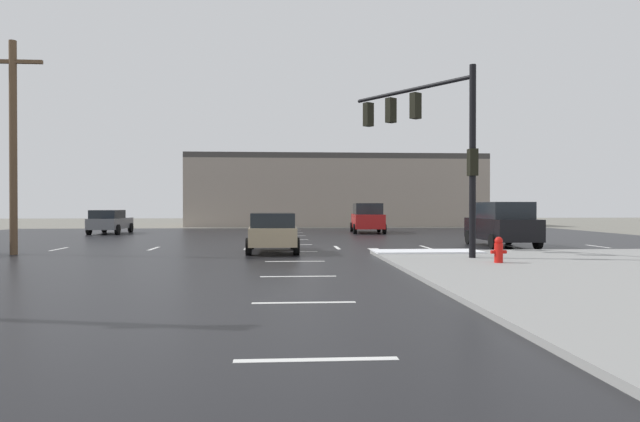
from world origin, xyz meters
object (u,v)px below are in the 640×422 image
object	(u,v)px
traffic_signal_mast	(431,131)
sedan_grey	(110,221)
suv_red	(367,217)
fire_hydrant	(499,250)
suv_black	(501,223)
utility_pole_mid	(13,143)
sedan_tan	(272,231)

from	to	relation	value
traffic_signal_mast	sedan_grey	xyz separation A→B (m)	(-16.83, 18.25, -3.74)
traffic_signal_mast	suv_red	size ratio (longest dim) A/B	1.31
fire_hydrant	suv_black	world-z (taller)	suv_black
suv_black	utility_pole_mid	size ratio (longest dim) A/B	0.60
traffic_signal_mast	sedan_grey	bearing A→B (deg)	8.22
fire_hydrant	utility_pole_mid	size ratio (longest dim) A/B	0.10
traffic_signal_mast	sedan_tan	world-z (taller)	traffic_signal_mast
traffic_signal_mast	utility_pole_mid	size ratio (longest dim) A/B	0.79
fire_hydrant	suv_black	distance (m)	8.91
suv_black	suv_red	xyz separation A→B (m)	(-4.13, 13.40, 0.00)
suv_black	utility_pole_mid	bearing A→B (deg)	99.11
traffic_signal_mast	utility_pole_mid	world-z (taller)	utility_pole_mid
sedan_tan	utility_pole_mid	bearing A→B (deg)	91.27
suv_black	suv_red	size ratio (longest dim) A/B	0.99
fire_hydrant	sedan_grey	bearing A→B (deg)	130.22
suv_red	utility_pole_mid	size ratio (longest dim) A/B	0.60
fire_hydrant	suv_black	bearing A→B (deg)	67.78
traffic_signal_mast	suv_red	distance (m)	18.81
suv_red	sedan_grey	bearing A→B (deg)	94.11
fire_hydrant	utility_pole_mid	bearing A→B (deg)	162.45
sedan_grey	utility_pole_mid	size ratio (longest dim) A/B	0.56
sedan_tan	suv_red	xyz separation A→B (m)	(6.25, 15.85, 0.24)
fire_hydrant	suv_red	xyz separation A→B (m)	(-0.77, 21.63, 0.55)
traffic_signal_mast	fire_hydrant	world-z (taller)	traffic_signal_mast
suv_black	sedan_tan	size ratio (longest dim) A/B	1.06
fire_hydrant	sedan_grey	size ratio (longest dim) A/B	0.17
sedan_grey	suv_red	size ratio (longest dim) A/B	0.92
utility_pole_mid	suv_black	bearing A→B (deg)	8.16
fire_hydrant	suv_red	size ratio (longest dim) A/B	0.16
traffic_signal_mast	suv_black	world-z (taller)	traffic_signal_mast
fire_hydrant	utility_pole_mid	xyz separation A→B (m)	(-16.85, 5.33, 3.75)
sedan_tan	utility_pole_mid	xyz separation A→B (m)	(-9.83, -0.46, 3.44)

